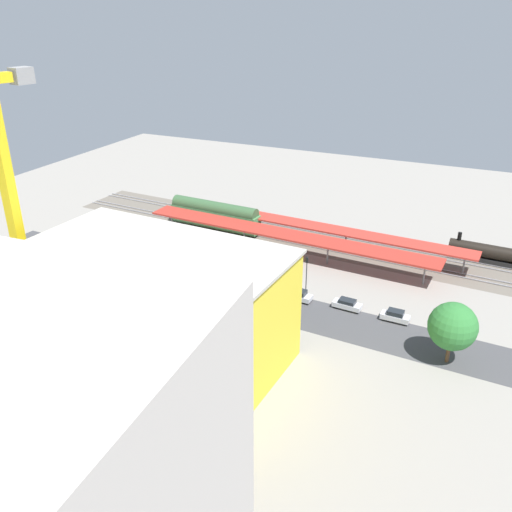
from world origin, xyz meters
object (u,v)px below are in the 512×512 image
Objects in this scene: parked_car_0 at (452,328)px; street_tree_3 at (154,271)px; freight_coach_far at (215,215)px; street_tree_1 at (235,283)px; street_tree_0 at (453,326)px; traffic_light at (307,270)px; parked_car_3 at (298,296)px; parked_car_5 at (213,276)px; parked_car_4 at (252,285)px; platform_canopy_far at (346,232)px; box_truck_2 at (260,310)px; box_truck_1 at (236,299)px; parked_car_2 at (347,305)px; parked_car_6 at (173,268)px; street_tree_2 at (270,288)px; locomotive at (499,256)px; parked_car_7 at (135,259)px; box_truck_0 at (139,279)px; platform_canopy_near at (285,234)px; construction_building at (142,317)px.

parked_car_0 is 44.71m from street_tree_3.
freight_coach_far is 2.73× the size of street_tree_1.
parked_car_0 is at bearing -87.88° from street_tree_0.
parked_car_3 is at bearing 71.82° from traffic_light.
parked_car_4 is at bearing 177.65° from parked_car_5.
platform_canopy_far is 29.66m from box_truck_2.
parked_car_2 is at bearing -156.13° from box_truck_1.
street_tree_0 is at bearing 170.76° from parked_car_6.
street_tree_2 is (-24.78, 29.07, 2.60)m from freight_coach_far.
parked_car_4 is (31.11, -0.07, -0.00)m from parked_car_0.
street_tree_1 is at bearing 48.62° from parked_car_3.
locomotive is 3.77× the size of parked_car_7.
parked_car_3 is at bearing -17.37° from street_tree_0.
platform_canopy_near is at bearing -126.74° from box_truck_0.
box_truck_2 reaches higher than parked_car_2.
box_truck_1 is 4.88m from box_truck_2.
freight_coach_far is 30.14m from street_tree_3.
street_tree_3 is at bearing 138.62° from parked_car_7.
parked_car_2 is 0.99× the size of parked_car_3.
freight_coach_far is at bearing -79.60° from street_tree_3.
street_tree_2 is (-30.06, 8.90, 4.99)m from parked_car_7.
freight_coach_far is at bearing -62.28° from parked_car_5.
parked_car_6 is at bearing 40.70° from platform_canopy_far.
street_tree_2 is (29.14, 34.90, 3.98)m from locomotive.
platform_canopy_far reaches higher than parked_car_3.
traffic_light is at bearing 87.68° from platform_canopy_far.
street_tree_3 is at bearing 36.17° from locomotive.
parked_car_2 is at bearing -179.71° from parked_car_6.
platform_canopy_near is 12.59× the size of parked_car_5.
box_truck_0 is at bearing 92.47° from freight_coach_far.
box_truck_1 is (15.49, 6.85, 0.87)m from parked_car_2.
platform_canopy_near is 21.93m from parked_car_2.
parked_car_6 is 0.53× the size of box_truck_1.
platform_canopy_near is 11.81× the size of parked_car_6.
box_truck_1 is (-23.61, 7.12, 0.85)m from parked_car_7.
platform_canopy_far is at bearing -114.10° from parked_car_4.
locomotive is 1.99× the size of street_tree_0.
parked_car_3 reaches higher than parked_car_7.
street_tree_0 reaches higher than street_tree_1.
street_tree_1 reaches higher than parked_car_6.
parked_car_3 is 0.53× the size of street_tree_0.
locomotive is 44.65m from parked_car_4.
parked_car_2 is (-16.08, 14.52, -3.37)m from platform_canopy_near.
box_truck_2 reaches higher than parked_car_0.
traffic_light is at bearing -135.47° from box_truck_1.
platform_canopy_far is at bearing -102.47° from construction_building.
locomotive is 3.50× the size of parked_car_6.
construction_building is (-14.56, 45.12, 4.19)m from freight_coach_far.
street_tree_1 is (-0.72, 1.57, 3.62)m from box_truck_1.
parked_car_4 is 0.47× the size of box_truck_1.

